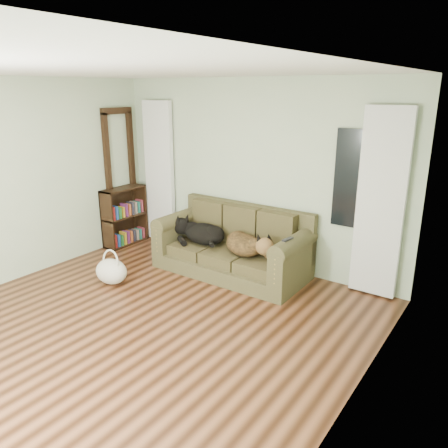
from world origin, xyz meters
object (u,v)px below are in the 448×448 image
Objects in this scene: dog_shepherd at (247,244)px; bookshelf at (124,214)px; sofa at (231,242)px; dog_black_lab at (202,234)px; tote_bag at (111,272)px.

dog_shepherd is 0.70× the size of bookshelf.
sofa is 3.19× the size of dog_shepherd.
sofa is at bearing 13.94° from dog_black_lab.
bookshelf is at bearing 130.31° from tote_bag.
bookshelf is at bearing -169.77° from dog_black_lab.
sofa is 0.30m from dog_shepherd.
bookshelf is (-1.00, 1.18, 0.34)m from tote_bag.
dog_black_lab is 0.77m from dog_shepherd.
dog_shepherd is 1.80m from tote_bag.
dog_black_lab is 1.49× the size of tote_bag.
sofa is at bearing -3.13° from bookshelf.
dog_black_lab reaches higher than tote_bag.
tote_bag is (-0.60, -1.16, -0.32)m from dog_black_lab.
bookshelf reaches higher than sofa.
dog_shepherd is (0.77, -0.04, 0.01)m from dog_black_lab.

